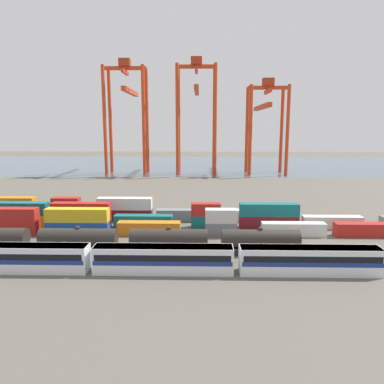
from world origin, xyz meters
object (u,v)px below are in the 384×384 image
at_px(shipping_container_18, 269,222).
at_px(gantry_crane_central, 196,105).
at_px(freight_tank_row, 124,240).
at_px(shipping_container_16, 206,222).
at_px(shipping_container_8, 366,230).
at_px(gantry_crane_west, 127,106).
at_px(shipping_container_26, 125,215).
at_px(gantry_crane_east, 266,116).
at_px(shipping_container_11, 20,220).
at_px(shipping_container_7, 293,229).
at_px(passenger_train, 163,258).

relative_size(shipping_container_18, gantry_crane_central, 0.24).
relative_size(freight_tank_row, shipping_container_16, 9.62).
height_order(freight_tank_row, gantry_crane_central, gantry_crane_central).
relative_size(shipping_container_8, shipping_container_18, 1.00).
bearing_deg(gantry_crane_west, shipping_container_26, -79.62).
xyz_separation_m(freight_tank_row, shipping_container_8, (44.61, 10.33, -0.80)).
distance_m(shipping_container_8, shipping_container_16, 31.20).
height_order(freight_tank_row, gantry_crane_west, gantry_crane_west).
bearing_deg(shipping_container_16, gantry_crane_east, 73.59).
bearing_deg(freight_tank_row, shipping_container_11, 147.85).
height_order(shipping_container_8, shipping_container_11, same).
distance_m(shipping_container_7, gantry_crane_central, 105.30).
distance_m(shipping_container_7, gantry_crane_west, 115.24).
bearing_deg(gantry_crane_west, shipping_container_18, -63.25).
height_order(freight_tank_row, shipping_container_7, freight_tank_row).
height_order(passenger_train, shipping_container_7, passenger_train).
xyz_separation_m(passenger_train, gantry_crane_east, (34.48, 119.38, 23.64)).
bearing_deg(gantry_crane_east, gantry_crane_central, -177.19).
xyz_separation_m(shipping_container_16, gantry_crane_central, (-3.07, 93.67, 29.25)).
xyz_separation_m(shipping_container_16, shipping_container_18, (13.04, 0.00, 0.00)).
bearing_deg(shipping_container_11, gantry_crane_west, 86.98).
height_order(shipping_container_26, gantry_crane_west, gantry_crane_west).
distance_m(passenger_train, shipping_container_18, 31.06).
bearing_deg(passenger_train, shipping_container_16, 75.09).
distance_m(shipping_container_11, gantry_crane_west, 98.20).
distance_m(shipping_container_7, gantry_crane_east, 104.26).
bearing_deg(gantry_crane_west, passenger_train, -76.76).
height_order(shipping_container_18, shipping_container_26, same).
xyz_separation_m(shipping_container_7, shipping_container_11, (-55.90, 5.52, 0.00)).
xyz_separation_m(freight_tank_row, shipping_container_16, (13.90, 15.85, -0.80)).
relative_size(shipping_container_7, gantry_crane_central, 0.24).
relative_size(freight_tank_row, gantry_crane_central, 1.15).
relative_size(shipping_container_8, shipping_container_11, 1.00).
xyz_separation_m(shipping_container_7, gantry_crane_west, (-50.95, 99.22, 28.98)).
height_order(shipping_container_8, gantry_crane_west, gantry_crane_west).
relative_size(shipping_container_11, shipping_container_26, 1.00).
relative_size(shipping_container_8, gantry_crane_east, 0.29).
xyz_separation_m(shipping_container_7, gantry_crane_east, (11.26, 100.72, 24.48)).
height_order(shipping_container_7, gantry_crane_east, gantry_crane_east).
distance_m(shipping_container_8, shipping_container_11, 70.04).
height_order(passenger_train, gantry_crane_west, gantry_crane_west).
height_order(freight_tank_row, shipping_container_11, freight_tank_row).
bearing_deg(freight_tank_row, shipping_container_16, 48.74).
distance_m(shipping_container_7, shipping_container_26, 36.50).
bearing_deg(shipping_container_16, freight_tank_row, -131.26).
distance_m(shipping_container_7, shipping_container_8, 13.93).
height_order(shipping_container_16, gantry_crane_east, gantry_crane_east).
height_order(shipping_container_18, gantry_crane_west, gantry_crane_west).
relative_size(shipping_container_7, shipping_container_16, 2.00).
distance_m(shipping_container_18, gantry_crane_east, 99.44).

